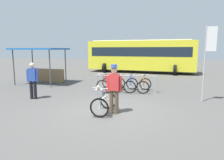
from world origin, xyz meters
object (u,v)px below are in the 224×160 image
at_px(featured_bicycle, 103,100).
at_px(market_stall, 44,62).
at_px(pedestrian_with_backpack, 33,78).
at_px(racked_bike_yellow, 118,84).
at_px(racked_bike_orange, 144,85).
at_px(bus_distant, 141,54).
at_px(person_with_featured_bike, 114,87).
at_px(racked_bike_red, 105,84).
at_px(banner_flag, 209,49).
at_px(racked_bike_blue, 131,85).

xyz_separation_m(featured_bicycle, market_stall, (-5.24, 5.78, 0.91)).
bearing_deg(pedestrian_with_backpack, racked_bike_yellow, 34.02).
xyz_separation_m(racked_bike_orange, bus_distant, (-0.46, 9.17, 1.37)).
height_order(pedestrian_with_backpack, bus_distant, bus_distant).
height_order(racked_bike_orange, bus_distant, bus_distant).
height_order(racked_bike_orange, pedestrian_with_backpack, pedestrian_with_backpack).
relative_size(person_with_featured_bike, pedestrian_with_backpack, 1.05).
bearing_deg(pedestrian_with_backpack, market_stall, 112.02).
distance_m(racked_bike_red, person_with_featured_bike, 4.05).
height_order(racked_bike_yellow, banner_flag, banner_flag).
bearing_deg(market_stall, banner_flag, -20.32).
height_order(racked_bike_orange, person_with_featured_bike, person_with_featured_bike).
height_order(racked_bike_yellow, racked_bike_blue, same).
distance_m(person_with_featured_bike, bus_distant, 13.07).
bearing_deg(person_with_featured_bike, featured_bicycle, -158.99).
bearing_deg(person_with_featured_bike, racked_bike_orange, 75.53).
bearing_deg(banner_flag, racked_bike_red, 160.96).
bearing_deg(racked_bike_yellow, racked_bike_red, -179.76).
distance_m(racked_bike_blue, market_stall, 6.25).
relative_size(market_stall, banner_flag, 1.05).
height_order(featured_bicycle, banner_flag, banner_flag).
distance_m(racked_bike_yellow, banner_flag, 4.71).
bearing_deg(person_with_featured_bike, pedestrian_with_backpack, 159.32).
height_order(racked_bike_blue, market_stall, market_stall).
distance_m(market_stall, banner_flag, 9.86).
bearing_deg(racked_bike_blue, banner_flag, -26.23).
xyz_separation_m(racked_bike_red, market_stall, (-4.50, 1.79, 1.03)).
bearing_deg(bus_distant, racked_bike_orange, -87.13).
distance_m(racked_bike_red, pedestrian_with_backpack, 3.73).
relative_size(racked_bike_orange, person_with_featured_bike, 0.67).
height_order(market_stall, banner_flag, banner_flag).
xyz_separation_m(racked_bike_red, pedestrian_with_backpack, (-2.82, -2.37, 0.57)).
distance_m(racked_bike_blue, bus_distant, 9.28).
bearing_deg(racked_bike_blue, bus_distant, 88.51).
bearing_deg(racked_bike_red, bus_distant, 79.88).
height_order(racked_bike_red, racked_bike_orange, same).
height_order(racked_bike_blue, person_with_featured_bike, person_with_featured_bike).
bearing_deg(racked_bike_orange, racked_bike_blue, -179.76).
bearing_deg(pedestrian_with_backpack, racked_bike_orange, 25.84).
distance_m(racked_bike_red, racked_bike_yellow, 0.70).
bearing_deg(bus_distant, person_with_featured_bike, -92.36).
bearing_deg(banner_flag, person_with_featured_bike, -148.29).
height_order(bus_distant, banner_flag, banner_flag).
bearing_deg(racked_bike_blue, person_with_featured_bike, -94.40).
distance_m(racked_bike_blue, featured_bicycle, 4.06).
bearing_deg(racked_bike_red, person_with_featured_bike, -74.04).
bearing_deg(market_stall, featured_bicycle, -47.81).
relative_size(bus_distant, banner_flag, 3.21).
relative_size(featured_bicycle, pedestrian_with_backpack, 0.75).
height_order(person_with_featured_bike, market_stall, market_stall).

